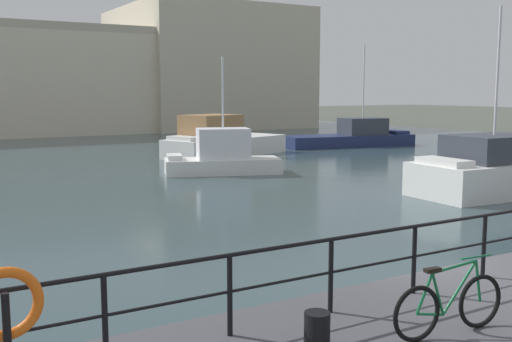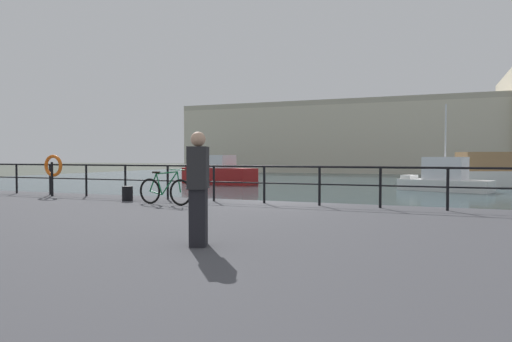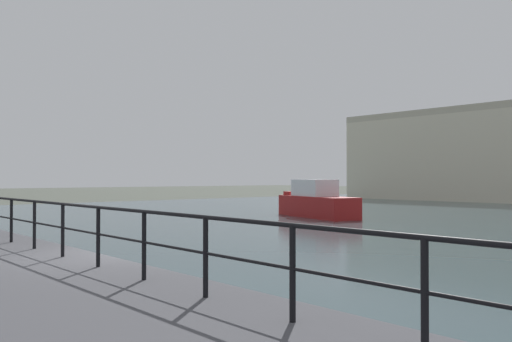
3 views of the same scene
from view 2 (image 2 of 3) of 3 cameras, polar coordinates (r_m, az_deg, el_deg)
The scene contains 12 objects.
ground_plane at distance 13.63m, azimuth 2.82°, elevation -7.39°, with size 240.00×240.00×0.00m, color #4C5147.
water_basin at distance 43.21m, azimuth 15.88°, elevation -1.16°, with size 80.00×60.00×0.01m, color #33474C.
quay_promenade at distance 7.79m, azimuth -13.12°, elevation -11.19°, with size 56.00×13.00×0.85m, color #47474C.
harbor_building at distance 66.52m, azimuth 23.73°, elevation 4.14°, with size 60.84×17.52×12.63m.
moored_red_daysailer at distance 38.32m, azimuth 27.88°, elevation -0.26°, with size 8.69×5.40×2.53m.
moored_harbor_tender at distance 31.12m, azimuth 22.67°, elevation -0.83°, with size 5.84×3.73×5.52m.
moored_green_narrowboat at distance 36.30m, azimuth -4.86°, elevation -0.17°, with size 6.83×3.67×2.32m.
quay_railing at distance 13.12m, azimuth -2.23°, elevation -0.76°, with size 20.89×0.07×1.08m.
parked_bicycle at distance 12.67m, azimuth -11.44°, elevation -2.46°, with size 1.77×0.22×0.98m.
mooring_bollard at distance 14.09m, azimuth -15.93°, elevation -2.75°, with size 0.32×0.32×0.44m, color black.
life_ring_stand at distance 16.71m, azimuth -24.24°, elevation 0.45°, with size 0.75×0.16×1.40m.
standing_person at distance 6.72m, azimuth -7.30°, elevation -2.11°, with size 0.42×0.51×1.69m.
Camera 2 is at (4.34, -12.73, 2.17)m, focal length 31.68 mm.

